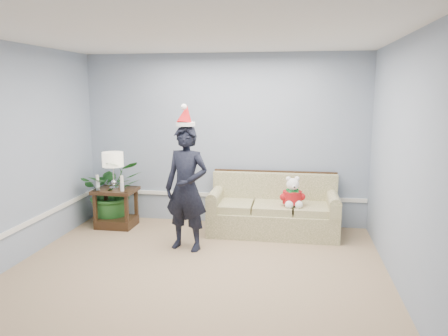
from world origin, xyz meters
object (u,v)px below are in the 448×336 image
table_lamp (113,161)px  houseplant (113,191)px  side_table (116,212)px  teddy_bear (292,195)px  sofa (273,212)px  man (186,188)px

table_lamp → houseplant: size_ratio=0.55×
side_table → teddy_bear: (2.73, -0.07, 0.39)m
sofa → table_lamp: bearing=-177.5°
side_table → table_lamp: bearing=-168.4°
man → table_lamp: bearing=164.3°
houseplant → teddy_bear: houseplant is taller
table_lamp → houseplant: table_lamp is taller
side_table → man: (1.34, -0.77, 0.60)m
teddy_bear → side_table: bearing=165.3°
man → teddy_bear: bearing=40.3°
side_table → table_lamp: 0.81m
side_table → table_lamp: table_lamp is taller
side_table → man: man is taller
side_table → man: 1.66m
side_table → houseplant: houseplant is taller
teddy_bear → table_lamp: bearing=165.4°
houseplant → teddy_bear: bearing=-4.8°
man → teddy_bear: man is taller
man → sofa: bearing=52.3°
side_table → teddy_bear: bearing=-1.5°
teddy_bear → houseplant: bearing=162.1°
sofa → man: man is taller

